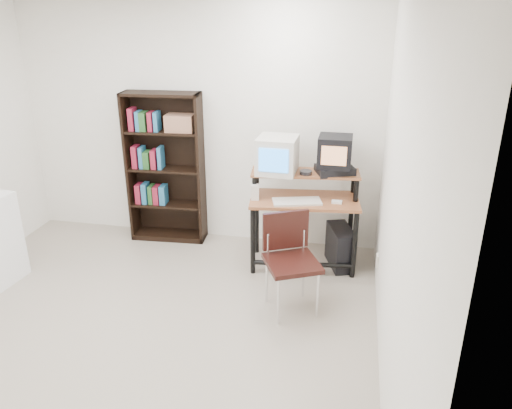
% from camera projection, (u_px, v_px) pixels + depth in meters
% --- Properties ---
extents(floor, '(4.00, 4.00, 0.01)m').
position_uv_depth(floor, '(131.00, 336.00, 4.12)').
color(floor, '#AB9F8E').
rests_on(floor, ground).
extents(back_wall, '(4.00, 0.01, 2.60)m').
position_uv_depth(back_wall, '(197.00, 126.00, 5.45)').
color(back_wall, white).
rests_on(back_wall, floor).
extents(right_wall, '(0.01, 4.00, 2.60)m').
position_uv_depth(right_wall, '(397.00, 208.00, 3.26)').
color(right_wall, white).
rests_on(right_wall, floor).
extents(computer_desk, '(1.13, 0.66, 0.98)m').
position_uv_depth(computer_desk, '(304.00, 204.00, 5.01)').
color(computer_desk, '#9C5933').
rests_on(computer_desk, floor).
extents(crt_monitor, '(0.39, 0.40, 0.36)m').
position_uv_depth(crt_monitor, '(277.00, 155.00, 4.93)').
color(crt_monitor, beige).
rests_on(crt_monitor, computer_desk).
extents(vcr, '(0.43, 0.37, 0.08)m').
position_uv_depth(vcr, '(335.00, 170.00, 4.93)').
color(vcr, black).
rests_on(vcr, computer_desk).
extents(crt_tv, '(0.32, 0.33, 0.30)m').
position_uv_depth(crt_tv, '(335.00, 151.00, 4.87)').
color(crt_tv, black).
rests_on(crt_tv, vcr).
extents(cd_spindle, '(0.13, 0.13, 0.05)m').
position_uv_depth(cd_spindle, '(306.00, 173.00, 4.90)').
color(cd_spindle, '#26262B').
rests_on(cd_spindle, computer_desk).
extents(keyboard, '(0.51, 0.33, 0.03)m').
position_uv_depth(keyboard, '(297.00, 202.00, 4.88)').
color(keyboard, beige).
rests_on(keyboard, computer_desk).
extents(mousepad, '(0.26, 0.23, 0.01)m').
position_uv_depth(mousepad, '(336.00, 204.00, 4.88)').
color(mousepad, black).
rests_on(mousepad, computer_desk).
extents(mouse, '(0.10, 0.06, 0.03)m').
position_uv_depth(mouse, '(337.00, 202.00, 4.86)').
color(mouse, white).
rests_on(mouse, mousepad).
extents(desk_speaker, '(0.09, 0.09, 0.17)m').
position_uv_depth(desk_speaker, '(255.00, 193.00, 4.93)').
color(desk_speaker, beige).
rests_on(desk_speaker, computer_desk).
extents(pc_tower, '(0.33, 0.49, 0.42)m').
position_uv_depth(pc_tower, '(340.00, 247.00, 5.15)').
color(pc_tower, black).
rests_on(pc_tower, floor).
extents(school_chair, '(0.58, 0.58, 0.87)m').
position_uv_depth(school_chair, '(290.00, 252.00, 4.33)').
color(school_chair, black).
rests_on(school_chair, floor).
extents(bookshelf, '(0.86, 0.33, 1.68)m').
position_uv_depth(bookshelf, '(166.00, 166.00, 5.54)').
color(bookshelf, black).
rests_on(bookshelf, floor).
extents(wall_outlet, '(0.02, 0.08, 0.12)m').
position_uv_depth(wall_outlet, '(377.00, 260.00, 4.69)').
color(wall_outlet, beige).
rests_on(wall_outlet, right_wall).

